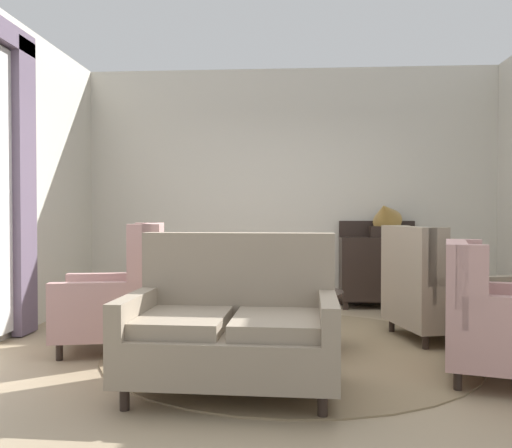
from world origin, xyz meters
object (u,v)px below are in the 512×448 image
armchair_back_corner (501,322)px  gramophone (385,216)px  settee (232,328)px  armchair_near_window (123,297)px  coffee_table (299,303)px  sideboard (379,268)px  armchair_near_sideboard (434,293)px  porcelain_vase (302,274)px

armchair_back_corner → gramophone: bearing=22.9°
settee → armchair_back_corner: settee is taller
armchair_near_window → armchair_back_corner: armchair_near_window is taller
settee → armchair_near_window: 1.45m
coffee_table → sideboard: sideboard is taller
coffee_table → armchair_near_window: armchair_near_window is taller
coffee_table → armchair_near_window: size_ratio=0.71×
armchair_near_sideboard → gramophone: size_ratio=1.88×
gramophone → armchair_near_window: bearing=-141.5°
coffee_table → armchair_near_sideboard: 1.35m
gramophone → porcelain_vase: bearing=-118.6°
armchair_near_window → armchair_near_sideboard: armchair_near_window is taller
gramophone → coffee_table: bearing=-118.5°
porcelain_vase → armchair_near_sideboard: bearing=17.1°
settee → armchair_back_corner: 1.90m
porcelain_vase → sideboard: sideboard is taller
coffee_table → armchair_near_window: 1.53m
settee → armchair_near_sideboard: 2.30m
armchair_near_window → armchair_back_corner: bearing=66.2°
porcelain_vase → gramophone: 2.27m
porcelain_vase → settee: 1.25m
settee → armchair_back_corner: size_ratio=1.29×
armchair_near_sideboard → gramophone: gramophone is taller
sideboard → coffee_table: bearing=-116.3°
armchair_near_window → gramophone: size_ratio=1.93×
settee → gramophone: gramophone is taller
coffee_table → armchair_back_corner: size_ratio=0.71×
porcelain_vase → armchair_near_sideboard: armchair_near_sideboard is taller
coffee_table → porcelain_vase: (0.02, 0.06, 0.25)m
armchair_near_sideboard → porcelain_vase: bearing=93.3°
settee → armchair_near_window: bearing=139.3°
settee → armchair_near_window: size_ratio=1.29×
armchair_near_sideboard → gramophone: (-0.19, 1.56, 0.71)m
armchair_near_window → sideboard: armchair_near_window is taller
settee → armchair_near_window: armchair_near_window is taller
gramophone → armchair_near_sideboard: bearing=-83.2°
porcelain_vase → sideboard: 2.28m
coffee_table → armchair_near_sideboard: (1.27, 0.44, 0.03)m
armchair_near_sideboard → coffee_table: bearing=95.3°
sideboard → armchair_near_window: bearing=-139.7°
armchair_near_window → sideboard: size_ratio=1.01×
armchair_back_corner → armchair_near_sideboard: size_ratio=1.02×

